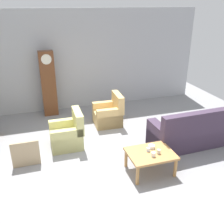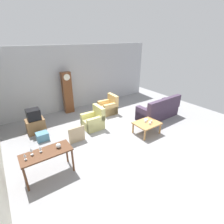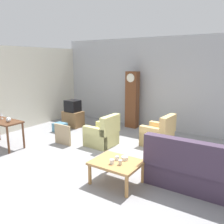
{
  "view_description": "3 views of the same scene",
  "coord_description": "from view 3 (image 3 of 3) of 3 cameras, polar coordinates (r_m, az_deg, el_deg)",
  "views": [
    {
      "loc": [
        -1.44,
        -4.7,
        3.38
      ],
      "look_at": [
        0.27,
        0.67,
        0.93
      ],
      "focal_mm": 41.11,
      "sensor_mm": 36.0,
      "label": 1
    },
    {
      "loc": [
        -3.7,
        -4.53,
        3.54
      ],
      "look_at": [
        -0.28,
        0.37,
        0.84
      ],
      "focal_mm": 26.79,
      "sensor_mm": 36.0,
      "label": 2
    },
    {
      "loc": [
        3.07,
        -4.27,
        2.44
      ],
      "look_at": [
        -0.25,
        0.72,
        1.11
      ],
      "focal_mm": 38.03,
      "sensor_mm": 36.0,
      "label": 3
    }
  ],
  "objects": [
    {
      "name": "pegboard_wall_left",
      "position": [
        8.7,
        -23.57,
        4.86
      ],
      "size": [
        0.12,
        6.4,
        2.88
      ],
      "primitive_type": "cube",
      "color": "silver",
      "rests_on": "ground_plane"
    },
    {
      "name": "grandfather_clock",
      "position": [
        8.6,
        4.87,
        2.96
      ],
      "size": [
        0.44,
        0.3,
        2.03
      ],
      "color": "brown",
      "rests_on": "ground_plane"
    },
    {
      "name": "glass_dome_cloche",
      "position": [
        7.06,
        -23.64,
        -1.66
      ],
      "size": [
        0.13,
        0.13,
        0.13
      ],
      "primitive_type": "sphere",
      "color": "silver",
      "rests_on": "console_table_dark"
    },
    {
      "name": "ground_plane",
      "position": [
        5.8,
        -1.94,
        -12.4
      ],
      "size": [
        10.4,
        10.4,
        0.0
      ],
      "primitive_type": "plane",
      "color": "gray"
    },
    {
      "name": "coffee_table_wood",
      "position": [
        4.83,
        1.09,
        -12.54
      ],
      "size": [
        0.96,
        0.76,
        0.47
      ],
      "color": "#B27F47",
      "rests_on": "ground_plane"
    },
    {
      "name": "garage_door_wall",
      "position": [
        8.49,
        12.33,
        6.53
      ],
      "size": [
        8.4,
        0.16,
        3.2
      ],
      "primitive_type": "cube",
      "color": "#ADAFB5",
      "rests_on": "ground_plane"
    },
    {
      "name": "framed_picture_leaning",
      "position": [
        7.1,
        -11.79,
        -5.35
      ],
      "size": [
        0.6,
        0.05,
        0.6
      ],
      "primitive_type": "cube",
      "color": "tan",
      "rests_on": "ground_plane"
    },
    {
      "name": "wine_glass_short",
      "position": [
        7.46,
        -24.99,
        -0.72
      ],
      "size": [
        0.07,
        0.07,
        0.17
      ],
      "color": "silver",
      "rests_on": "console_table_dark"
    },
    {
      "name": "cup_white_porcelain",
      "position": [
        4.67,
        -0.01,
        -11.85
      ],
      "size": [
        0.09,
        0.09,
        0.09
      ],
      "primitive_type": "cylinder",
      "color": "white",
      "rests_on": "coffee_table_wood"
    },
    {
      "name": "armchair_olive_near",
      "position": [
        6.88,
        -2.27,
        -5.59
      ],
      "size": [
        0.8,
        0.77,
        0.92
      ],
      "color": "#CCC67A",
      "rests_on": "ground_plane"
    },
    {
      "name": "tv_stand_cabinet",
      "position": [
        8.91,
        -9.32,
        -1.66
      ],
      "size": [
        0.68,
        0.52,
        0.57
      ],
      "primitive_type": "cube",
      "color": "brown",
      "rests_on": "ground_plane"
    },
    {
      "name": "storage_box_blue",
      "position": [
        8.41,
        -12.41,
        -3.61
      ],
      "size": [
        0.41,
        0.37,
        0.3
      ],
      "primitive_type": "cube",
      "color": "teal",
      "rests_on": "ground_plane"
    },
    {
      "name": "cup_cream_tall",
      "position": [
        4.65,
        2.0,
        -12.01
      ],
      "size": [
        0.08,
        0.08,
        0.09
      ],
      "primitive_type": "cylinder",
      "color": "beige",
      "rests_on": "coffee_table_wood"
    },
    {
      "name": "tv_crt",
      "position": [
        8.81,
        -9.43,
        1.47
      ],
      "size": [
        0.48,
        0.44,
        0.42
      ],
      "primitive_type": "cube",
      "color": "black",
      "rests_on": "tv_stand_cabinet"
    },
    {
      "name": "armchair_olive_far",
      "position": [
        7.0,
        11.14,
        -5.5
      ],
      "size": [
        0.83,
        0.8,
        0.92
      ],
      "color": "#DFB56E",
      "rests_on": "ground_plane"
    },
    {
      "name": "console_table_dark",
      "position": [
        7.38,
        -24.95,
        -2.65
      ],
      "size": [
        1.3,
        0.56,
        0.78
      ],
      "color": "#56331E",
      "rests_on": "ground_plane"
    },
    {
      "name": "cup_blue_rimmed",
      "position": [
        4.85,
        1.25,
        -11.03
      ],
      "size": [
        0.08,
        0.08,
        0.08
      ],
      "primitive_type": "cylinder",
      "color": "silver",
      "rests_on": "coffee_table_wood"
    },
    {
      "name": "bowl_white_stacked",
      "position": [
        4.86,
        3.06,
        -11.03
      ],
      "size": [
        0.14,
        0.14,
        0.07
      ],
      "primitive_type": "cylinder",
      "color": "white",
      "rests_on": "coffee_table_wood"
    },
    {
      "name": "couch_floral",
      "position": [
        4.92,
        20.92,
        -13.45
      ],
      "size": [
        2.12,
        0.93,
        1.04
      ],
      "color": "#423347",
      "rests_on": "ground_plane"
    }
  ]
}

